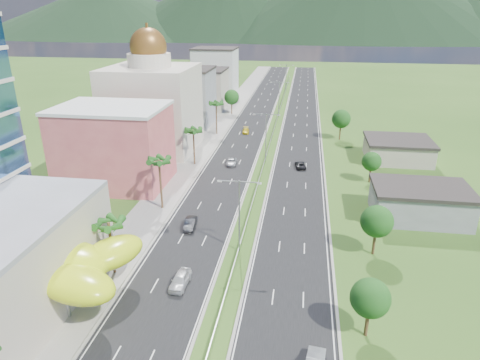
% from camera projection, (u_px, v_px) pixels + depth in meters
% --- Properties ---
extents(ground, '(500.00, 500.00, 0.00)m').
position_uv_depth(ground, '(227.00, 293.00, 52.73)').
color(ground, '#2D5119').
rests_on(ground, ground).
extents(road_left, '(11.00, 260.00, 0.04)m').
position_uv_depth(road_left, '(254.00, 118.00, 136.32)').
color(road_left, black).
rests_on(road_left, ground).
extents(road_right, '(11.00, 260.00, 0.04)m').
position_uv_depth(road_right, '(301.00, 120.00, 134.24)').
color(road_right, black).
rests_on(road_right, ground).
extents(sidewalk_left, '(7.00, 260.00, 0.12)m').
position_uv_depth(sidewalk_left, '(225.00, 117.00, 137.62)').
color(sidewalk_left, gray).
rests_on(sidewalk_left, ground).
extents(median_guardrail, '(0.10, 216.06, 0.76)m').
position_uv_depth(median_guardrail, '(273.00, 132.00, 118.54)').
color(median_guardrail, gray).
rests_on(median_guardrail, ground).
extents(streetlight_median_b, '(6.04, 0.25, 11.00)m').
position_uv_depth(streetlight_median_b, '(239.00, 209.00, 59.38)').
color(streetlight_median_b, gray).
rests_on(streetlight_median_b, ground).
extents(streetlight_median_c, '(6.04, 0.25, 11.00)m').
position_uv_depth(streetlight_median_c, '(266.00, 132.00, 96.08)').
color(streetlight_median_c, gray).
rests_on(streetlight_median_c, ground).
extents(streetlight_median_d, '(6.04, 0.25, 11.00)m').
position_uv_depth(streetlight_median_d, '(279.00, 95.00, 137.36)').
color(streetlight_median_d, gray).
rests_on(streetlight_median_d, ground).
extents(streetlight_median_e, '(6.04, 0.25, 11.00)m').
position_uv_depth(streetlight_median_e, '(286.00, 75.00, 178.64)').
color(streetlight_median_e, gray).
rests_on(streetlight_median_e, ground).
extents(lime_canopy, '(18.00, 15.00, 7.40)m').
position_uv_depth(lime_canopy, '(52.00, 263.00, 49.96)').
color(lime_canopy, '#C2DC15').
rests_on(lime_canopy, ground).
extents(pink_shophouse, '(20.00, 15.00, 15.00)m').
position_uv_depth(pink_shophouse, '(114.00, 147.00, 83.16)').
color(pink_shophouse, '#C04E53').
rests_on(pink_shophouse, ground).
extents(domed_building, '(20.00, 20.00, 28.70)m').
position_uv_depth(domed_building, '(153.00, 103.00, 102.82)').
color(domed_building, beige).
rests_on(domed_building, ground).
extents(midrise_grey, '(16.00, 15.00, 16.00)m').
position_uv_depth(midrise_grey, '(185.00, 98.00, 126.87)').
color(midrise_grey, gray).
rests_on(midrise_grey, ground).
extents(midrise_beige, '(16.00, 15.00, 13.00)m').
position_uv_depth(midrise_beige, '(202.00, 90.00, 147.61)').
color(midrise_beige, '#B1A591').
rests_on(midrise_beige, ground).
extents(midrise_white, '(16.00, 15.00, 18.00)m').
position_uv_depth(midrise_white, '(216.00, 73.00, 167.78)').
color(midrise_white, silver).
rests_on(midrise_white, ground).
extents(shed_near, '(15.00, 10.00, 5.00)m').
position_uv_depth(shed_near, '(420.00, 204.00, 70.85)').
color(shed_near, gray).
rests_on(shed_near, ground).
extents(shed_far, '(14.00, 12.00, 4.40)m').
position_uv_depth(shed_far, '(398.00, 151.00, 98.21)').
color(shed_far, '#B1A591').
rests_on(shed_far, ground).
extents(palm_tree_b, '(3.60, 3.60, 8.10)m').
position_uv_depth(palm_tree_b, '(109.00, 226.00, 54.08)').
color(palm_tree_b, '#47301C').
rests_on(palm_tree_b, ground).
extents(palm_tree_c, '(3.60, 3.60, 9.60)m').
position_uv_depth(palm_tree_c, '(159.00, 163.00, 71.89)').
color(palm_tree_c, '#47301C').
rests_on(palm_tree_c, ground).
extents(palm_tree_d, '(3.60, 3.60, 8.60)m').
position_uv_depth(palm_tree_d, '(193.00, 132.00, 93.34)').
color(palm_tree_d, '#47301C').
rests_on(palm_tree_d, ground).
extents(palm_tree_e, '(3.60, 3.60, 9.40)m').
position_uv_depth(palm_tree_e, '(216.00, 105.00, 115.99)').
color(palm_tree_e, '#47301C').
rests_on(palm_tree_e, ground).
extents(leafy_tree_lfar, '(4.90, 4.90, 8.05)m').
position_uv_depth(leafy_tree_lfar, '(232.00, 97.00, 139.94)').
color(leafy_tree_lfar, '#47301C').
rests_on(leafy_tree_lfar, ground).
extents(leafy_tree_ra, '(4.20, 4.20, 6.90)m').
position_uv_depth(leafy_tree_ra, '(370.00, 298.00, 44.15)').
color(leafy_tree_ra, '#47301C').
rests_on(leafy_tree_ra, ground).
extents(leafy_tree_rb, '(4.55, 4.55, 7.47)m').
position_uv_depth(leafy_tree_rb, '(377.00, 222.00, 59.17)').
color(leafy_tree_rb, '#47301C').
rests_on(leafy_tree_rb, ground).
extents(leafy_tree_rc, '(3.85, 3.85, 6.33)m').
position_uv_depth(leafy_tree_rc, '(372.00, 162.00, 84.74)').
color(leafy_tree_rc, '#47301C').
rests_on(leafy_tree_rc, ground).
extents(leafy_tree_rd, '(4.90, 4.90, 8.05)m').
position_uv_depth(leafy_tree_rd, '(341.00, 119.00, 112.37)').
color(leafy_tree_rd, '#47301C').
rests_on(leafy_tree_rd, ground).
extents(mountain_ridge, '(860.00, 140.00, 90.00)m').
position_uv_depth(mountain_ridge, '(357.00, 41.00, 457.22)').
color(mountain_ridge, black).
rests_on(mountain_ridge, ground).
extents(car_white_near_left, '(2.14, 4.86, 1.63)m').
position_uv_depth(car_white_near_left, '(180.00, 280.00, 53.79)').
color(car_white_near_left, silver).
rests_on(car_white_near_left, road_left).
extents(car_dark_left, '(1.97, 4.70, 1.51)m').
position_uv_depth(car_dark_left, '(190.00, 223.00, 68.01)').
color(car_dark_left, black).
rests_on(car_dark_left, road_left).
extents(car_silver_mid_left, '(2.37, 4.70, 1.27)m').
position_uv_depth(car_silver_mid_left, '(232.00, 162.00, 95.62)').
color(car_silver_mid_left, '#999BA0').
rests_on(car_silver_mid_left, road_left).
extents(car_yellow_far_left, '(2.29, 4.59, 1.28)m').
position_uv_depth(car_yellow_far_left, '(246.00, 131.00, 120.08)').
color(car_yellow_far_left, gold).
rests_on(car_yellow_far_left, road_left).
extents(car_dark_far_right, '(2.75, 4.83, 1.27)m').
position_uv_depth(car_dark_far_right, '(300.00, 165.00, 93.93)').
color(car_dark_far_right, black).
rests_on(car_dark_far_right, road_right).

